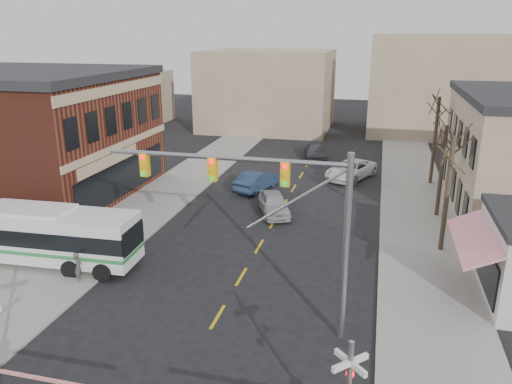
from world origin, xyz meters
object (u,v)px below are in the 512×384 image
car_b (257,180)px  pedestrian_far (72,228)px  car_a (274,204)px  pedestrian_near (78,267)px  car_d (315,152)px  car_c (351,170)px  traffic_signal_mast (278,203)px  transit_bus (31,233)px

car_b → pedestrian_far: size_ratio=2.52×
car_a → pedestrian_near: (-7.57, -12.30, 0.11)m
car_a → pedestrian_near: pedestrian_near is taller
car_d → pedestrian_far: pedestrian_far is taller
car_c → car_b: bearing=-120.3°
car_a → car_c: car_c is taller
traffic_signal_mast → car_d: bearing=94.4°
car_d → pedestrian_far: (-11.41, -24.73, 0.37)m
car_a → pedestrian_far: pedestrian_far is taller
pedestrian_near → car_b: bearing=-36.6°
pedestrian_far → car_b: bearing=-8.3°
traffic_signal_mast → car_a: 15.07m
car_c → car_d: size_ratio=1.17×
car_d → transit_bus: bearing=-125.4°
traffic_signal_mast → car_a: (-3.07, 13.89, -4.98)m
transit_bus → car_b: 18.30m
transit_bus → pedestrian_far: transit_bus is taller
transit_bus → traffic_signal_mast: traffic_signal_mast is taller
car_c → car_d: car_c is taller
traffic_signal_mast → car_d: traffic_signal_mast is taller
pedestrian_far → car_a: bearing=-29.7°
car_d → pedestrian_far: size_ratio=2.56×
transit_bus → car_c: 26.58m
car_b → car_c: bearing=-127.6°
car_b → pedestrian_far: pedestrian_far is taller
car_c → pedestrian_near: (-12.23, -22.70, 0.09)m
pedestrian_near → pedestrian_far: size_ratio=0.80×
car_b → pedestrian_near: pedestrian_near is taller
car_b → car_d: bearing=-89.4°
transit_bus → car_c: transit_bus is taller
transit_bus → car_b: (8.79, 16.02, -0.96)m
car_b → car_d: size_ratio=0.98×
car_b → car_c: 8.87m
transit_bus → car_d: (12.05, 27.50, -1.04)m
car_a → car_c: (4.66, 10.40, 0.03)m
traffic_signal_mast → car_d: (-2.34, 30.57, -5.04)m
car_c → pedestrian_near: bearing=-94.5°
car_c → car_a: bearing=-90.3°
car_b → car_c: (7.19, 5.20, 0.00)m
car_a → pedestrian_far: size_ratio=2.36×
car_d → pedestrian_far: bearing=-126.5°
car_d → pedestrian_far: 27.24m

